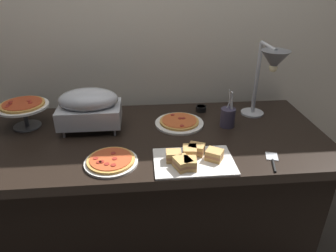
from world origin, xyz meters
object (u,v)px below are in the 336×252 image
object	(u,v)px
heat_lamp	(270,67)
serving_spatula	(273,161)
pizza_plate_center	(111,161)
utensil_holder	(228,117)
pizza_plate_front	(179,122)
chafing_dish	(89,107)
pizza_plate_raised_stand	(23,108)
sandwich_platter	(192,158)
sauce_cup_near	(201,108)

from	to	relation	value
heat_lamp	serving_spatula	bearing A→B (deg)	-102.49
pizza_plate_center	utensil_holder	world-z (taller)	utensil_holder
pizza_plate_front	utensil_holder	size ratio (longest dim) A/B	1.28
pizza_plate_center	serving_spatula	world-z (taller)	pizza_plate_center
chafing_dish	pizza_plate_raised_stand	world-z (taller)	chafing_dish
pizza_plate_center	sandwich_platter	distance (m)	0.38
chafing_dish	sandwich_platter	distance (m)	0.66
pizza_plate_center	sauce_cup_near	xyz separation A→B (m)	(0.53, 0.55, 0.01)
pizza_plate_center	sauce_cup_near	distance (m)	0.76
serving_spatula	heat_lamp	bearing A→B (deg)	77.51
pizza_plate_raised_stand	utensil_holder	world-z (taller)	utensil_holder
pizza_plate_center	utensil_holder	bearing A→B (deg)	27.11
pizza_plate_center	sandwich_platter	bearing A→B (deg)	-4.01
sandwich_platter	utensil_holder	bearing A→B (deg)	53.61
chafing_dish	utensil_holder	world-z (taller)	chafing_dish
pizza_plate_center	sauce_cup_near	bearing A→B (deg)	46.02
heat_lamp	utensil_holder	world-z (taller)	heat_lamp
pizza_plate_raised_stand	sandwich_platter	distance (m)	1.01
pizza_plate_raised_stand	serving_spatula	bearing A→B (deg)	-20.63
serving_spatula	pizza_plate_front	bearing A→B (deg)	132.57
utensil_holder	sauce_cup_near	bearing A→B (deg)	116.99
pizza_plate_front	sandwich_platter	xyz separation A→B (m)	(0.01, -0.40, 0.01)
sandwich_platter	utensil_holder	size ratio (longest dim) A/B	1.69
pizza_plate_center	pizza_plate_raised_stand	distance (m)	0.68
heat_lamp	serving_spatula	xyz separation A→B (m)	(-0.08, -0.37, -0.35)
pizza_plate_center	serving_spatula	bearing A→B (deg)	-3.89
chafing_dish	heat_lamp	size ratio (longest dim) A/B	0.75
sandwich_platter	sauce_cup_near	xyz separation A→B (m)	(0.15, 0.58, -0.00)
sauce_cup_near	utensil_holder	bearing A→B (deg)	-63.01
sandwich_platter	serving_spatula	size ratio (longest dim) A/B	2.18
pizza_plate_front	serving_spatula	world-z (taller)	pizza_plate_front
chafing_dish	pizza_plate_front	xyz separation A→B (m)	(0.50, 0.01, -0.12)
pizza_plate_center	pizza_plate_raised_stand	bearing A→B (deg)	140.09
pizza_plate_center	utensil_holder	distance (m)	0.72
heat_lamp	sauce_cup_near	distance (m)	0.51
heat_lamp	pizza_plate_center	world-z (taller)	heat_lamp
sauce_cup_near	heat_lamp	bearing A→B (deg)	-36.15
pizza_plate_front	sandwich_platter	size ratio (longest dim) A/B	0.76
sandwich_platter	pizza_plate_raised_stand	bearing A→B (deg)	153.00
pizza_plate_front	pizza_plate_center	size ratio (longest dim) A/B	1.13
pizza_plate_raised_stand	serving_spatula	world-z (taller)	pizza_plate_raised_stand
utensil_holder	serving_spatula	world-z (taller)	utensil_holder
chafing_dish	pizza_plate_center	size ratio (longest dim) A/B	1.36
chafing_dish	serving_spatula	distance (m)	1.00
pizza_plate_front	pizza_plate_center	bearing A→B (deg)	-134.37
heat_lamp	sandwich_platter	xyz separation A→B (m)	(-0.46, -0.35, -0.33)
utensil_holder	serving_spatula	bearing A→B (deg)	-72.47
pizza_plate_front	pizza_plate_raised_stand	size ratio (longest dim) A/B	1.02
pizza_plate_center	serving_spatula	size ratio (longest dim) A/B	1.45
pizza_plate_front	pizza_plate_center	distance (m)	0.53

